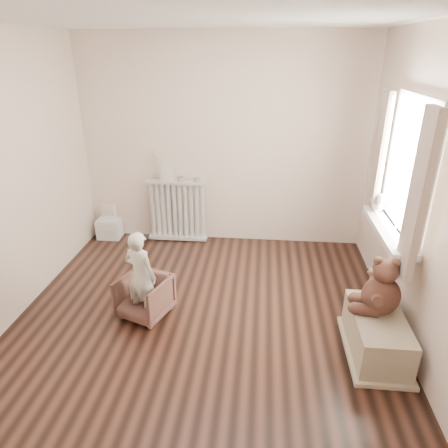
# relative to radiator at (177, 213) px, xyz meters

# --- Properties ---
(floor) EXTENTS (3.60, 3.60, 0.01)m
(floor) POSITION_rel_radiator_xyz_m (0.60, -1.68, -0.39)
(floor) COLOR black
(floor) RESTS_ON ground
(ceiling) EXTENTS (3.60, 3.60, 0.01)m
(ceiling) POSITION_rel_radiator_xyz_m (0.60, -1.68, 2.21)
(ceiling) COLOR white
(ceiling) RESTS_ON ground
(back_wall) EXTENTS (3.60, 0.02, 2.60)m
(back_wall) POSITION_rel_radiator_xyz_m (0.60, 0.12, 0.91)
(back_wall) COLOR #F2E8CE
(back_wall) RESTS_ON ground
(front_wall) EXTENTS (3.60, 0.02, 2.60)m
(front_wall) POSITION_rel_radiator_xyz_m (0.60, -3.48, 0.91)
(front_wall) COLOR #F2E8CE
(front_wall) RESTS_ON ground
(right_wall) EXTENTS (0.02, 3.60, 2.60)m
(right_wall) POSITION_rel_radiator_xyz_m (2.40, -1.68, 0.91)
(right_wall) COLOR #F2E8CE
(right_wall) RESTS_ON ground
(window) EXTENTS (0.03, 0.90, 1.10)m
(window) POSITION_rel_radiator_xyz_m (2.36, -1.38, 1.06)
(window) COLOR white
(window) RESTS_ON right_wall
(window_sill) EXTENTS (0.22, 1.10, 0.06)m
(window_sill) POSITION_rel_radiator_xyz_m (2.27, -1.38, 0.48)
(window_sill) COLOR silver
(window_sill) RESTS_ON right_wall
(curtain_left) EXTENTS (0.06, 0.26, 1.30)m
(curtain_left) POSITION_rel_radiator_xyz_m (2.25, -1.95, 1.00)
(curtain_left) COLOR #BDAA98
(curtain_left) RESTS_ON right_wall
(curtain_right) EXTENTS (0.06, 0.26, 1.30)m
(curtain_right) POSITION_rel_radiator_xyz_m (2.25, -0.81, 1.00)
(curtain_right) COLOR #BDAA98
(curtain_right) RESTS_ON right_wall
(radiator) EXTENTS (0.79, 0.15, 0.83)m
(radiator) POSITION_rel_radiator_xyz_m (0.00, 0.00, 0.00)
(radiator) COLOR silver
(radiator) RESTS_ON floor
(paper_doll) EXTENTS (0.19, 0.02, 0.32)m
(paper_doll) POSITION_rel_radiator_xyz_m (-0.11, 0.00, 0.60)
(paper_doll) COLOR beige
(paper_doll) RESTS_ON radiator
(tin_a) EXTENTS (0.09, 0.09, 0.05)m
(tin_a) POSITION_rel_radiator_xyz_m (0.07, 0.00, 0.47)
(tin_a) COLOR #A59E8C
(tin_a) RESTS_ON radiator
(tin_b) EXTENTS (0.08, 0.08, 0.05)m
(tin_b) POSITION_rel_radiator_xyz_m (0.27, 0.00, 0.47)
(tin_b) COLOR #A59E8C
(tin_b) RESTS_ON radiator
(toy_vanity) EXTENTS (0.31, 0.22, 0.49)m
(toy_vanity) POSITION_rel_radiator_xyz_m (-0.95, -0.03, -0.11)
(toy_vanity) COLOR silver
(toy_vanity) RESTS_ON floor
(armchair) EXTENTS (0.57, 0.58, 0.41)m
(armchair) POSITION_rel_radiator_xyz_m (0.02, -1.69, -0.18)
(armchair) COLOR brown
(armchair) RESTS_ON floor
(child) EXTENTS (0.38, 0.31, 0.89)m
(child) POSITION_rel_radiator_xyz_m (0.02, -1.74, 0.08)
(child) COLOR silver
(child) RESTS_ON armchair
(toy_bench) EXTENTS (0.41, 0.78, 0.37)m
(toy_bench) POSITION_rel_radiator_xyz_m (2.12, -2.01, -0.19)
(toy_bench) COLOR #BFB292
(toy_bench) RESTS_ON floor
(teddy_bear) EXTENTS (0.45, 0.38, 0.50)m
(teddy_bear) POSITION_rel_radiator_xyz_m (2.12, -1.94, 0.28)
(teddy_bear) COLOR #3D2119
(teddy_bear) RESTS_ON toy_bench
(plush_cat) EXTENTS (0.25, 0.30, 0.22)m
(plush_cat) POSITION_rel_radiator_xyz_m (2.26, -0.98, 0.61)
(plush_cat) COLOR slate
(plush_cat) RESTS_ON window_sill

